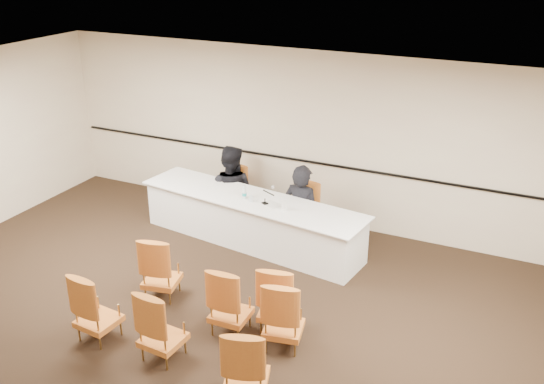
{
  "coord_description": "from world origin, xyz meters",
  "views": [
    {
      "loc": [
        3.46,
        -5.15,
        4.7
      ],
      "look_at": [
        -0.21,
        2.6,
        1.04
      ],
      "focal_mm": 40.0,
      "sensor_mm": 36.0,
      "label": 1
    }
  ],
  "objects_px": {
    "microphone": "(265,196)",
    "water_bottle": "(244,191)",
    "panel_table": "(251,220)",
    "aud_chair_back_left": "(97,306)",
    "panelist_main_chair": "(301,212)",
    "aud_chair_back_mid": "(162,324)",
    "aud_chair_front_mid": "(231,299)",
    "aud_chair_front_right": "(284,313)",
    "aud_chair_back_right": "(246,363)",
    "aud_chair_extra": "(278,297)",
    "drinking_glass": "(251,199)",
    "panelist_main": "(301,216)",
    "panelist_second_chair": "(231,193)",
    "coffee_cup": "(284,206)",
    "aud_chair_front_left": "(161,266)",
    "panelist_second": "(231,194)"
  },
  "relations": [
    {
      "from": "panelist_main_chair",
      "to": "aud_chair_front_right",
      "type": "bearing_deg",
      "value": -63.78
    },
    {
      "from": "panelist_main",
      "to": "aud_chair_back_right",
      "type": "relative_size",
      "value": 1.91
    },
    {
      "from": "panel_table",
      "to": "aud_chair_front_left",
      "type": "height_order",
      "value": "aud_chair_front_left"
    },
    {
      "from": "panelist_main",
      "to": "microphone",
      "type": "height_order",
      "value": "panelist_main"
    },
    {
      "from": "water_bottle",
      "to": "aud_chair_front_left",
      "type": "xyz_separation_m",
      "value": [
        -0.29,
        -1.95,
        -0.43
      ]
    },
    {
      "from": "panelist_second_chair",
      "to": "aud_chair_back_mid",
      "type": "xyz_separation_m",
      "value": [
        1.16,
        -3.78,
        0.0
      ]
    },
    {
      "from": "panelist_second",
      "to": "aud_chair_back_mid",
      "type": "bearing_deg",
      "value": 99.18
    },
    {
      "from": "aud_chair_front_mid",
      "to": "aud_chair_front_left",
      "type": "bearing_deg",
      "value": 164.05
    },
    {
      "from": "aud_chair_back_mid",
      "to": "panelist_main_chair",
      "type": "bearing_deg",
      "value": 89.24
    },
    {
      "from": "panelist_main",
      "to": "aud_chair_front_mid",
      "type": "relative_size",
      "value": 1.91
    },
    {
      "from": "panelist_main_chair",
      "to": "water_bottle",
      "type": "bearing_deg",
      "value": -138.27
    },
    {
      "from": "aud_chair_extra",
      "to": "panel_table",
      "type": "bearing_deg",
      "value": 113.25
    },
    {
      "from": "panelist_second_chair",
      "to": "water_bottle",
      "type": "relative_size",
      "value": 4.0
    },
    {
      "from": "microphone",
      "to": "drinking_glass",
      "type": "height_order",
      "value": "microphone"
    },
    {
      "from": "panelist_main_chair",
      "to": "coffee_cup",
      "type": "distance_m",
      "value": 0.77
    },
    {
      "from": "aud_chair_extra",
      "to": "drinking_glass",
      "type": "bearing_deg",
      "value": 113.58
    },
    {
      "from": "microphone",
      "to": "aud_chair_back_mid",
      "type": "bearing_deg",
      "value": -57.72
    },
    {
      "from": "microphone",
      "to": "panel_table",
      "type": "bearing_deg",
      "value": -168.29
    },
    {
      "from": "water_bottle",
      "to": "aud_chair_front_right",
      "type": "distance_m",
      "value": 2.85
    },
    {
      "from": "aud_chair_front_right",
      "to": "aud_chair_back_right",
      "type": "height_order",
      "value": "same"
    },
    {
      "from": "microphone",
      "to": "water_bottle",
      "type": "bearing_deg",
      "value": -158.73
    },
    {
      "from": "panelist_main",
      "to": "panelist_second",
      "type": "relative_size",
      "value": 1.0
    },
    {
      "from": "panel_table",
      "to": "aud_chair_back_left",
      "type": "xyz_separation_m",
      "value": [
        -0.55,
        -3.12,
        0.08
      ]
    },
    {
      "from": "panelist_main_chair",
      "to": "panelist_second_chair",
      "type": "bearing_deg",
      "value": -180.0
    },
    {
      "from": "panelist_second_chair",
      "to": "water_bottle",
      "type": "height_order",
      "value": "water_bottle"
    },
    {
      "from": "panelist_main",
      "to": "aud_chair_front_right",
      "type": "relative_size",
      "value": 1.91
    },
    {
      "from": "panel_table",
      "to": "aud_chair_back_left",
      "type": "height_order",
      "value": "aud_chair_back_left"
    },
    {
      "from": "aud_chair_front_right",
      "to": "aud_chair_extra",
      "type": "height_order",
      "value": "same"
    },
    {
      "from": "drinking_glass",
      "to": "aud_chair_front_mid",
      "type": "distance_m",
      "value": 2.36
    },
    {
      "from": "panelist_second",
      "to": "aud_chair_back_left",
      "type": "bearing_deg",
      "value": 85.3
    },
    {
      "from": "panelist_second_chair",
      "to": "aud_chair_front_left",
      "type": "xyz_separation_m",
      "value": [
        0.37,
        -2.67,
        0.0
      ]
    },
    {
      "from": "panelist_second_chair",
      "to": "aud_chair_front_left",
      "type": "relative_size",
      "value": 1.0
    },
    {
      "from": "panelist_second",
      "to": "aud_chair_front_mid",
      "type": "bearing_deg",
      "value": 110.96
    },
    {
      "from": "panelist_main_chair",
      "to": "aud_chair_back_right",
      "type": "distance_m",
      "value": 3.9
    },
    {
      "from": "aud_chair_back_right",
      "to": "aud_chair_extra",
      "type": "height_order",
      "value": "same"
    },
    {
      "from": "panelist_main",
      "to": "aud_chair_back_left",
      "type": "bearing_deg",
      "value": 77.65
    },
    {
      "from": "microphone",
      "to": "aud_chair_back_right",
      "type": "xyz_separation_m",
      "value": [
        1.33,
        -3.19,
        -0.45
      ]
    },
    {
      "from": "panelist_main",
      "to": "panel_table",
      "type": "bearing_deg",
      "value": 42.32
    },
    {
      "from": "aud_chair_front_left",
      "to": "aud_chair_front_right",
      "type": "distance_m",
      "value": 2.02
    },
    {
      "from": "panelist_main_chair",
      "to": "aud_chair_back_mid",
      "type": "height_order",
      "value": "same"
    },
    {
      "from": "panelist_second_chair",
      "to": "aud_chair_front_mid",
      "type": "height_order",
      "value": "same"
    },
    {
      "from": "panelist_second_chair",
      "to": "aud_chair_front_right",
      "type": "xyz_separation_m",
      "value": [
        2.37,
        -2.96,
        0.0
      ]
    },
    {
      "from": "microphone",
      "to": "drinking_glass",
      "type": "distance_m",
      "value": 0.25
    },
    {
      "from": "panel_table",
      "to": "aud_chair_front_left",
      "type": "distance_m",
      "value": 2.02
    },
    {
      "from": "aud_chair_front_mid",
      "to": "aud_chair_back_mid",
      "type": "relative_size",
      "value": 1.0
    },
    {
      "from": "panelist_main",
      "to": "panelist_second_chair",
      "type": "xyz_separation_m",
      "value": [
        -1.44,
        0.19,
        0.08
      ]
    },
    {
      "from": "aud_chair_back_mid",
      "to": "aud_chair_extra",
      "type": "xyz_separation_m",
      "value": [
        1.0,
        1.11,
        0.0
      ]
    },
    {
      "from": "aud_chair_front_left",
      "to": "aud_chair_extra",
      "type": "distance_m",
      "value": 1.79
    },
    {
      "from": "aud_chair_front_left",
      "to": "aud_chair_front_right",
      "type": "relative_size",
      "value": 1.0
    },
    {
      "from": "panelist_main",
      "to": "aud_chair_back_mid",
      "type": "distance_m",
      "value": 3.59
    }
  ]
}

